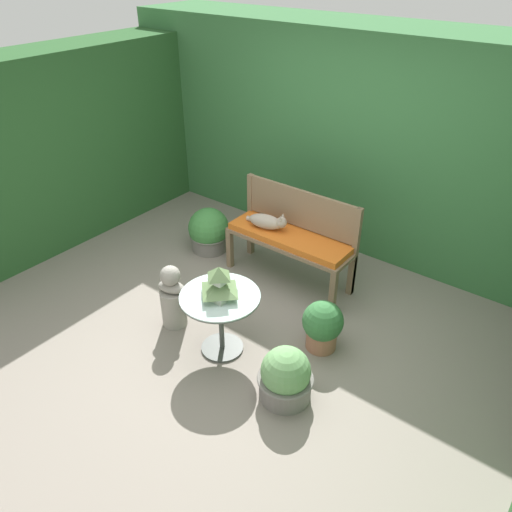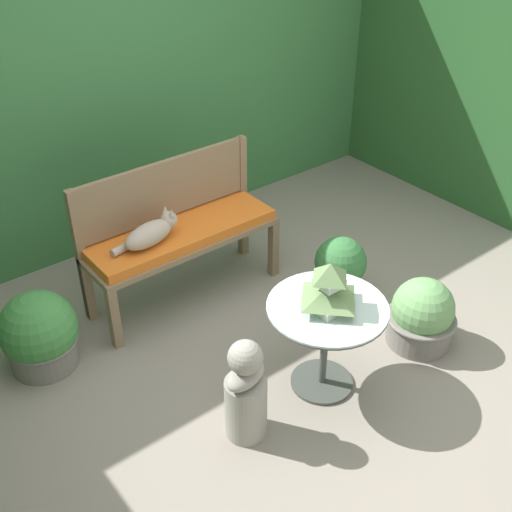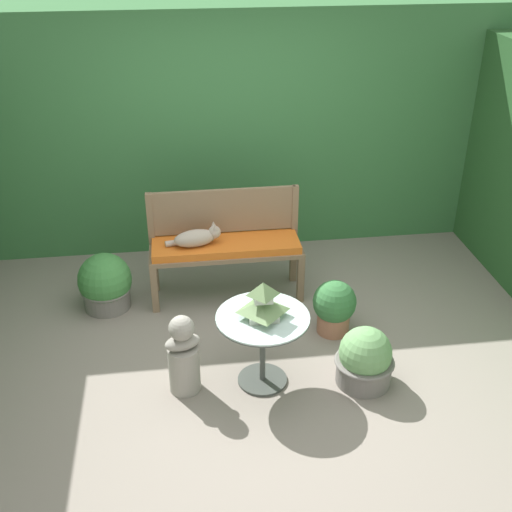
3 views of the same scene
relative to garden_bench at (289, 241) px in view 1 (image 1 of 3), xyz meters
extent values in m
plane|color=gray|center=(0.10, -0.94, -0.47)|extent=(30.00, 30.00, 0.00)
cube|color=#38703D|center=(0.10, 1.50, 0.72)|extent=(6.40, 1.08, 2.38)
cube|color=#285628|center=(-2.75, -0.79, 0.60)|extent=(0.70, 3.50, 2.15)
cube|color=#7F664C|center=(-0.65, -0.18, -0.25)|extent=(0.06, 0.06, 0.45)
cube|color=#7F664C|center=(0.65, -0.18, -0.25)|extent=(0.06, 0.06, 0.45)
cube|color=#7F664C|center=(-0.65, 0.18, -0.25)|extent=(0.06, 0.06, 0.45)
cube|color=#7F664C|center=(0.65, 0.18, -0.25)|extent=(0.06, 0.06, 0.45)
cube|color=#7F664C|center=(0.00, 0.00, 0.00)|extent=(1.36, 0.43, 0.04)
cube|color=orange|center=(0.00, 0.00, 0.05)|extent=(1.31, 0.39, 0.07)
cube|color=#7F664C|center=(-0.65, 0.19, 0.02)|extent=(0.06, 0.06, 0.98)
cube|color=#7F664C|center=(0.65, 0.19, 0.02)|extent=(0.06, 0.06, 0.98)
cube|color=#7F664C|center=(0.00, 0.19, 0.30)|extent=(1.31, 0.04, 0.41)
ellipsoid|color=#A89989|center=(-0.27, -0.04, 0.16)|extent=(0.40, 0.22, 0.15)
sphere|color=#A89989|center=(-0.10, -0.01, 0.19)|extent=(0.11, 0.11, 0.11)
cone|color=#A89989|center=(-0.10, 0.02, 0.26)|extent=(0.04, 0.04, 0.05)
cone|color=#A89989|center=(-0.09, -0.04, 0.26)|extent=(0.04, 0.04, 0.05)
cylinder|color=#A89989|center=(-0.43, 0.00, 0.11)|extent=(0.21, 0.09, 0.05)
cylinder|color=#424742|center=(0.15, -1.25, -0.46)|extent=(0.38, 0.38, 0.02)
cylinder|color=#424742|center=(0.15, -1.25, -0.18)|extent=(0.04, 0.04, 0.58)
cylinder|color=silver|center=(0.15, -1.25, 0.11)|extent=(0.69, 0.69, 0.01)
torus|color=#424742|center=(0.15, -1.25, 0.10)|extent=(0.69, 0.69, 0.02)
cube|color=#B2BCA8|center=(0.15, -1.25, 0.14)|extent=(0.21, 0.21, 0.05)
pyramid|color=#668451|center=(0.15, -1.25, 0.22)|extent=(0.29, 0.29, 0.09)
cube|color=#B2BCA8|center=(0.15, -1.25, 0.28)|extent=(0.13, 0.13, 0.05)
pyramid|color=#668451|center=(0.15, -1.25, 0.36)|extent=(0.18, 0.18, 0.10)
cylinder|color=gray|center=(-0.43, -1.26, -0.28)|extent=(0.23, 0.23, 0.37)
ellipsoid|color=gray|center=(-0.43, -1.26, -0.05)|extent=(0.29, 0.22, 0.10)
sphere|color=gray|center=(-0.43, -1.26, 0.08)|extent=(0.19, 0.19, 0.19)
cylinder|color=slate|center=(-1.09, -0.05, -0.37)|extent=(0.41, 0.41, 0.20)
torus|color=slate|center=(-1.09, -0.05, -0.29)|extent=(0.45, 0.45, 0.03)
sphere|color=#3D7F3D|center=(-1.09, -0.05, -0.19)|extent=(0.48, 0.48, 0.48)
cylinder|color=#9E664C|center=(0.84, -0.69, -0.36)|extent=(0.27, 0.27, 0.23)
torus|color=#9E664C|center=(0.84, -0.69, -0.25)|extent=(0.31, 0.31, 0.03)
sphere|color=#336B38|center=(0.84, -0.69, -0.18)|extent=(0.36, 0.36, 0.36)
cylinder|color=slate|center=(0.91, -1.36, -0.37)|extent=(0.42, 0.42, 0.20)
torus|color=slate|center=(0.91, -1.36, -0.28)|extent=(0.45, 0.45, 0.03)
sphere|color=#66995B|center=(0.91, -1.36, -0.20)|extent=(0.40, 0.40, 0.40)
camera|label=1|loc=(2.43, -3.71, 2.63)|focal=35.00mm
camera|label=2|loc=(-1.90, -3.20, 2.33)|focal=45.00mm
camera|label=3|loc=(-0.40, -5.03, 2.74)|focal=45.00mm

